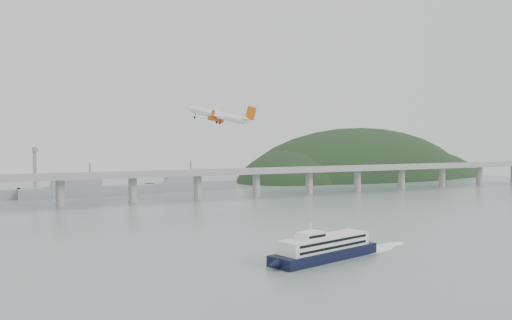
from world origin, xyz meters
TOP-DOWN VIEW (x-y plane):
  - ground at (0.00, 0.00)m, footprint 900.00×900.00m
  - bridge at (-1.15, 200.00)m, footprint 800.00×22.00m
  - headland at (285.18, 331.75)m, footprint 365.00×155.00m
  - ferry at (-4.95, -16.81)m, footprint 81.27×31.09m
  - airliner at (-2.01, 99.29)m, footprint 36.33×34.25m

SIDE VIEW (x-z plane):
  - headland at x=285.18m, z-range -97.34..58.66m
  - ground at x=0.00m, z-range 0.00..0.00m
  - ferry at x=-4.95m, z-range -3.58..12.07m
  - bridge at x=-1.15m, z-range 5.70..29.60m
  - airliner at x=-2.01m, z-range 53.72..66.64m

